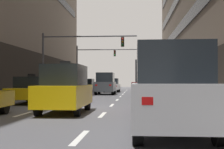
# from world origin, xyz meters

# --- Properties ---
(ground_plane) EXTENTS (120.00, 120.00, 0.00)m
(ground_plane) POSITION_xyz_m (0.00, 0.00, 0.00)
(ground_plane) COLOR #515156
(sidewalk_right) EXTENTS (2.84, 80.00, 0.14)m
(sidewalk_right) POSITION_xyz_m (6.29, 0.00, 0.07)
(sidewalk_right) COLOR gray
(sidewalk_right) RESTS_ON ground
(lane_stripe_l1_s3) EXTENTS (0.16, 2.00, 0.01)m
(lane_stripe_l1_s3) POSITION_xyz_m (-1.62, -3.00, 0.00)
(lane_stripe_l1_s3) COLOR silver
(lane_stripe_l1_s3) RESTS_ON ground
(lane_stripe_l1_s4) EXTENTS (0.16, 2.00, 0.01)m
(lane_stripe_l1_s4) POSITION_xyz_m (-1.62, 2.00, 0.00)
(lane_stripe_l1_s4) COLOR silver
(lane_stripe_l1_s4) RESTS_ON ground
(lane_stripe_l1_s5) EXTENTS (0.16, 2.00, 0.01)m
(lane_stripe_l1_s5) POSITION_xyz_m (-1.62, 7.00, 0.00)
(lane_stripe_l1_s5) COLOR silver
(lane_stripe_l1_s5) RESTS_ON ground
(lane_stripe_l1_s6) EXTENTS (0.16, 2.00, 0.01)m
(lane_stripe_l1_s6) POSITION_xyz_m (-1.62, 12.00, 0.00)
(lane_stripe_l1_s6) COLOR silver
(lane_stripe_l1_s6) RESTS_ON ground
(lane_stripe_l1_s7) EXTENTS (0.16, 2.00, 0.01)m
(lane_stripe_l1_s7) POSITION_xyz_m (-1.62, 17.00, 0.00)
(lane_stripe_l1_s7) COLOR silver
(lane_stripe_l1_s7) RESTS_ON ground
(lane_stripe_l1_s8) EXTENTS (0.16, 2.00, 0.01)m
(lane_stripe_l1_s8) POSITION_xyz_m (-1.62, 22.00, 0.00)
(lane_stripe_l1_s8) COLOR silver
(lane_stripe_l1_s8) RESTS_ON ground
(lane_stripe_l1_s9) EXTENTS (0.16, 2.00, 0.01)m
(lane_stripe_l1_s9) POSITION_xyz_m (-1.62, 27.00, 0.00)
(lane_stripe_l1_s9) COLOR silver
(lane_stripe_l1_s9) RESTS_ON ground
(lane_stripe_l1_s10) EXTENTS (0.16, 2.00, 0.01)m
(lane_stripe_l1_s10) POSITION_xyz_m (-1.62, 32.00, 0.00)
(lane_stripe_l1_s10) COLOR silver
(lane_stripe_l1_s10) RESTS_ON ground
(lane_stripe_l2_s2) EXTENTS (0.16, 2.00, 0.01)m
(lane_stripe_l2_s2) POSITION_xyz_m (1.62, -8.00, 0.00)
(lane_stripe_l2_s2) COLOR silver
(lane_stripe_l2_s2) RESTS_ON ground
(lane_stripe_l2_s3) EXTENTS (0.16, 2.00, 0.01)m
(lane_stripe_l2_s3) POSITION_xyz_m (1.62, -3.00, 0.00)
(lane_stripe_l2_s3) COLOR silver
(lane_stripe_l2_s3) RESTS_ON ground
(lane_stripe_l2_s4) EXTENTS (0.16, 2.00, 0.01)m
(lane_stripe_l2_s4) POSITION_xyz_m (1.62, 2.00, 0.00)
(lane_stripe_l2_s4) COLOR silver
(lane_stripe_l2_s4) RESTS_ON ground
(lane_stripe_l2_s5) EXTENTS (0.16, 2.00, 0.01)m
(lane_stripe_l2_s5) POSITION_xyz_m (1.62, 7.00, 0.00)
(lane_stripe_l2_s5) COLOR silver
(lane_stripe_l2_s5) RESTS_ON ground
(lane_stripe_l2_s6) EXTENTS (0.16, 2.00, 0.01)m
(lane_stripe_l2_s6) POSITION_xyz_m (1.62, 12.00, 0.00)
(lane_stripe_l2_s6) COLOR silver
(lane_stripe_l2_s6) RESTS_ON ground
(lane_stripe_l2_s7) EXTENTS (0.16, 2.00, 0.01)m
(lane_stripe_l2_s7) POSITION_xyz_m (1.62, 17.00, 0.00)
(lane_stripe_l2_s7) COLOR silver
(lane_stripe_l2_s7) RESTS_ON ground
(lane_stripe_l2_s8) EXTENTS (0.16, 2.00, 0.01)m
(lane_stripe_l2_s8) POSITION_xyz_m (1.62, 22.00, 0.00)
(lane_stripe_l2_s8) COLOR silver
(lane_stripe_l2_s8) RESTS_ON ground
(lane_stripe_l2_s9) EXTENTS (0.16, 2.00, 0.01)m
(lane_stripe_l2_s9) POSITION_xyz_m (1.62, 27.00, 0.00)
(lane_stripe_l2_s9) COLOR silver
(lane_stripe_l2_s9) RESTS_ON ground
(lane_stripe_l2_s10) EXTENTS (0.16, 2.00, 0.01)m
(lane_stripe_l2_s10) POSITION_xyz_m (1.62, 32.00, 0.00)
(lane_stripe_l2_s10) COLOR silver
(lane_stripe_l2_s10) RESTS_ON ground
(car_driving_0) EXTENTS (1.95, 4.57, 1.71)m
(car_driving_0) POSITION_xyz_m (-0.00, 23.16, 0.84)
(car_driving_0) COLOR black
(car_driving_0) RESTS_ON ground
(car_driving_1) EXTENTS (1.93, 4.59, 2.22)m
(car_driving_1) POSITION_xyz_m (-0.12, 16.23, 1.11)
(car_driving_1) COLOR black
(car_driving_1) RESTS_ON ground
(car_driving_2) EXTENTS (2.05, 4.51, 1.66)m
(car_driving_2) POSITION_xyz_m (-3.15, 23.30, 0.82)
(car_driving_2) COLOR black
(car_driving_2) RESTS_ON ground
(taxi_driving_4) EXTENTS (1.76, 4.18, 2.19)m
(taxi_driving_4) POSITION_xyz_m (-0.03, -2.39, 1.01)
(taxi_driving_4) COLOR black
(taxi_driving_4) RESTS_ON ground
(taxi_driving_5) EXTENTS (1.95, 4.36, 1.79)m
(taxi_driving_5) POSITION_xyz_m (-3.33, 3.11, 0.80)
(taxi_driving_5) COLOR black
(taxi_driving_5) RESTS_ON ground
(car_parked_0) EXTENTS (1.95, 4.61, 2.23)m
(car_parked_0) POSITION_xyz_m (3.82, -7.36, 1.11)
(car_parked_0) COLOR black
(car_parked_0) RESTS_ON ground
(car_parked_1) EXTENTS (2.07, 4.71, 2.26)m
(car_parked_1) POSITION_xyz_m (3.82, -0.98, 1.12)
(car_parked_1) COLOR black
(car_parked_1) RESTS_ON ground
(traffic_signal_0) EXTENTS (8.44, 0.35, 5.50)m
(traffic_signal_0) POSITION_xyz_m (-2.54, 11.60, 4.04)
(traffic_signal_0) COLOR #4C4C51
(traffic_signal_0) RESTS_ON sidewalk_left
(traffic_signal_1) EXTENTS (9.79, 0.35, 6.24)m
(traffic_signal_1) POSITION_xyz_m (-1.80, 27.70, 4.58)
(traffic_signal_1) COLOR #4C4C51
(traffic_signal_1) RESTS_ON sidewalk_left
(street_tree_0) EXTENTS (1.80, 1.95, 4.90)m
(street_tree_0) POSITION_xyz_m (6.11, 24.30, 2.86)
(street_tree_0) COLOR #4C3823
(street_tree_0) RESTS_ON sidewalk_right
(pedestrian_0) EXTENTS (0.53, 0.23, 1.66)m
(pedestrian_0) POSITION_xyz_m (5.48, -3.29, 1.10)
(pedestrian_0) COLOR black
(pedestrian_0) RESTS_ON sidewalk_right
(pedestrian_1) EXTENTS (0.53, 0.25, 1.63)m
(pedestrian_1) POSITION_xyz_m (5.85, 9.48, 1.08)
(pedestrian_1) COLOR #383D59
(pedestrian_1) RESTS_ON sidewalk_right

